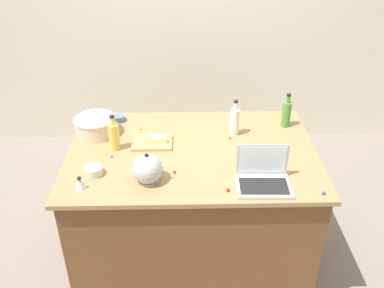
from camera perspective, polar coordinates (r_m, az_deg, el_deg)
The scene contains 23 objects.
ground_plane at distance 3.34m, azimuth 0.00°, elevation -14.00°, with size 12.00×12.00×0.00m, color slate.
wall_back at distance 4.24m, azimuth -0.57°, elevation 16.84°, with size 8.00×0.10×2.60m, color beige.
island_counter at distance 3.03m, azimuth 0.00°, elevation -8.04°, with size 1.61×1.08×0.90m.
laptop at distance 2.48m, azimuth 9.48°, elevation -4.39°, with size 0.32×0.24×0.22m.
mixing_bowl_large at distance 3.00m, azimuth -12.81°, elevation 2.44°, with size 0.28×0.28×0.12m.
bottle_oil at distance 2.78m, azimuth -10.39°, elevation 1.10°, with size 0.07×0.07×0.24m.
bottle_olive at distance 3.08m, azimuth 12.51°, elevation 4.03°, with size 0.06×0.06×0.25m.
bottle_vinegar at distance 2.91m, azimuth 5.74°, elevation 3.09°, with size 0.06×0.06×0.25m.
kettle at distance 2.47m, azimuth -5.96°, elevation -3.38°, with size 0.21×0.18×0.20m.
cutting_board at distance 2.85m, azimuth -5.35°, elevation 0.21°, with size 0.27×0.20×0.02m, color tan.
butter_stick_left at distance 2.81m, azimuth -4.49°, elevation 0.45°, with size 0.11×0.04×0.04m, color #F4E58C.
butter_stick_right at distance 2.85m, azimuth -4.84°, elevation 0.92°, with size 0.11×0.04×0.04m, color #F4E58C.
ramekin_small at distance 3.15m, azimuth -9.69°, elevation 3.41°, with size 0.08×0.08×0.04m, color slate.
ramekin_medium at distance 2.60m, azimuth -13.03°, elevation -3.51°, with size 0.11×0.11×0.05m, color beige.
kitchen_timer at distance 2.50m, azimuth -14.76°, elevation -5.13°, with size 0.07×0.07×0.08m.
candy_0 at distance 2.50m, azimuth 17.18°, elevation -6.23°, with size 0.02×0.02×0.02m, color blue.
candy_1 at distance 3.02m, azimuth -6.86°, elevation 2.06°, with size 0.02×0.02×0.02m, color yellow.
candy_2 at distance 3.05m, azimuth -11.88°, elevation 1.95°, with size 0.02×0.02×0.02m, color orange.
candy_3 at distance 2.90m, azimuth 5.05°, elevation 0.86°, with size 0.02×0.02×0.02m, color orange.
candy_4 at distance 2.42m, azimuth 4.82°, elevation -6.12°, with size 0.02×0.02×0.02m, color red.
candy_5 at distance 2.56m, azimuth -2.37°, elevation -3.73°, with size 0.02×0.02×0.02m, color red.
candy_6 at distance 2.73m, azimuth 9.14°, elevation -1.58°, with size 0.02×0.02×0.02m, color blue.
candy_7 at distance 2.74m, azimuth -10.70°, elevation -1.62°, with size 0.02×0.02×0.02m, color #CC3399.
Camera 1 is at (-0.05, -2.33, 2.39)m, focal length 39.89 mm.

